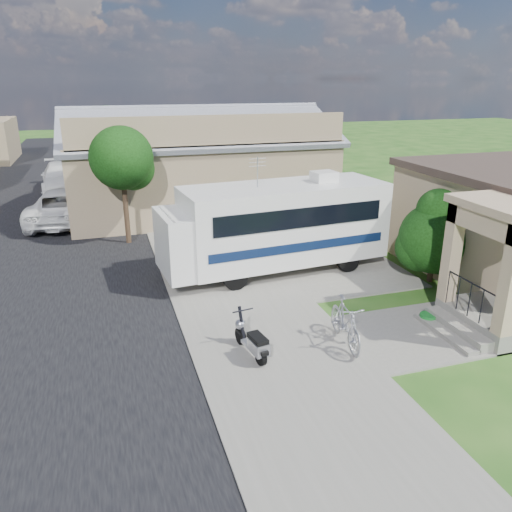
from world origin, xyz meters
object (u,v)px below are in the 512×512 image
object	(u,v)px
scooter	(252,341)
pickup_truck	(65,205)
bicycle	(345,325)
van	(63,177)
motorhome	(276,224)
garden_hose	(428,319)
shrub	(435,235)

from	to	relation	value
scooter	pickup_truck	size ratio (longest dim) A/B	0.27
bicycle	van	bearing A→B (deg)	115.60
motorhome	garden_hose	xyz separation A→B (m)	(2.64, -4.84, -1.56)
shrub	motorhome	bearing A→B (deg)	153.04
van	motorhome	bearing A→B (deg)	-68.12
motorhome	scooter	world-z (taller)	motorhome
shrub	pickup_truck	size ratio (longest dim) A/B	0.54
shrub	van	world-z (taller)	shrub
motorhome	bicycle	world-z (taller)	motorhome
bicycle	garden_hose	size ratio (longest dim) A/B	4.32
garden_hose	pickup_truck	bearing A→B (deg)	125.74
bicycle	scooter	bearing A→B (deg)	-177.18
pickup_truck	bicycle	bearing A→B (deg)	125.15
shrub	bicycle	bearing A→B (deg)	-146.87
scooter	van	size ratio (longest dim) A/B	0.27
pickup_truck	scooter	bearing A→B (deg)	117.25
bicycle	pickup_truck	size ratio (longest dim) A/B	0.34
shrub	pickup_truck	bearing A→B (deg)	136.64
motorhome	garden_hose	size ratio (longest dim) A/B	17.21
motorhome	bicycle	xyz separation A→B (m)	(-0.10, -5.32, -1.07)
motorhome	pickup_truck	size ratio (longest dim) A/B	1.37
bicycle	shrub	bearing A→B (deg)	39.34
shrub	garden_hose	bearing A→B (deg)	-126.60
bicycle	pickup_truck	world-z (taller)	pickup_truck
garden_hose	bicycle	bearing A→B (deg)	-170.11
bicycle	van	world-z (taller)	van
pickup_truck	garden_hose	distance (m)	16.64
motorhome	van	size ratio (longest dim) A/B	1.37
van	pickup_truck	bearing A→B (deg)	-90.20
shrub	bicycle	size ratio (longest dim) A/B	1.57
pickup_truck	garden_hose	bearing A→B (deg)	134.37
shrub	pickup_truck	world-z (taller)	shrub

